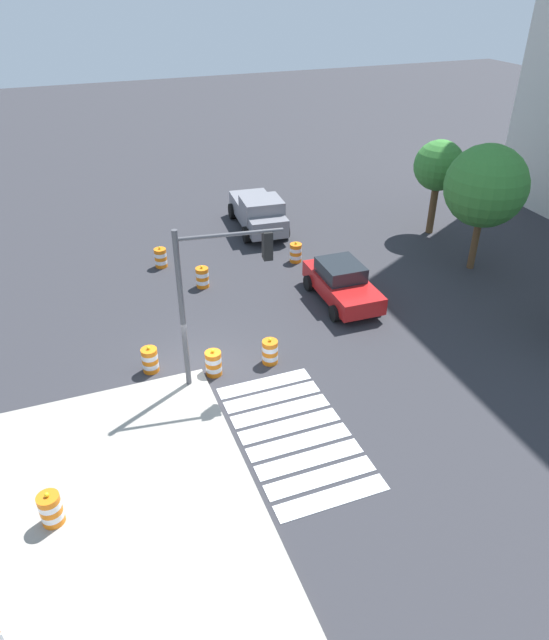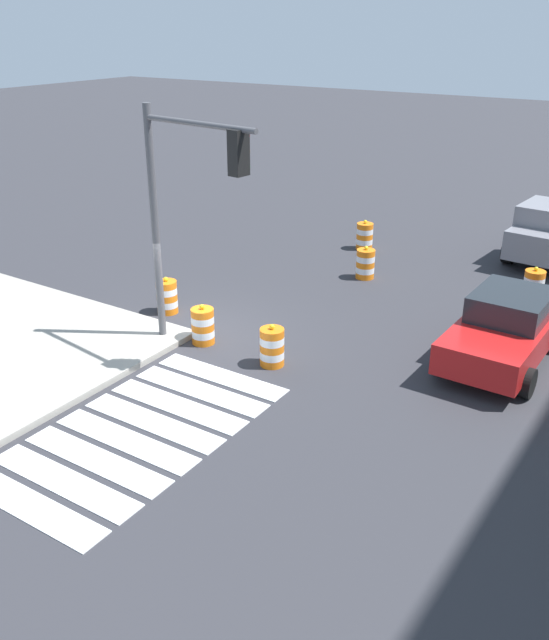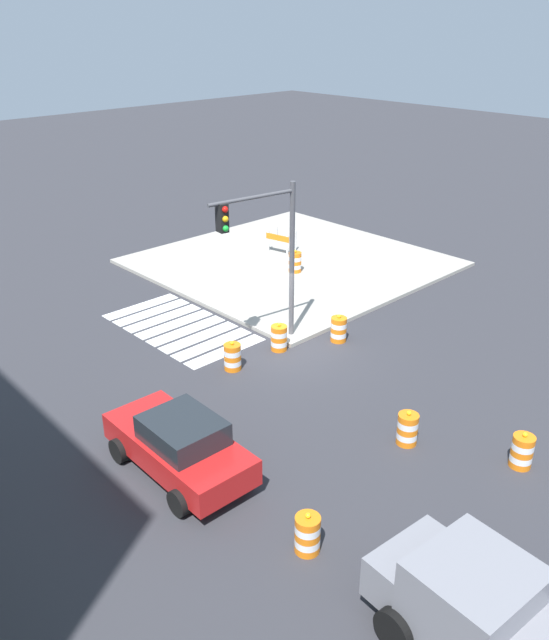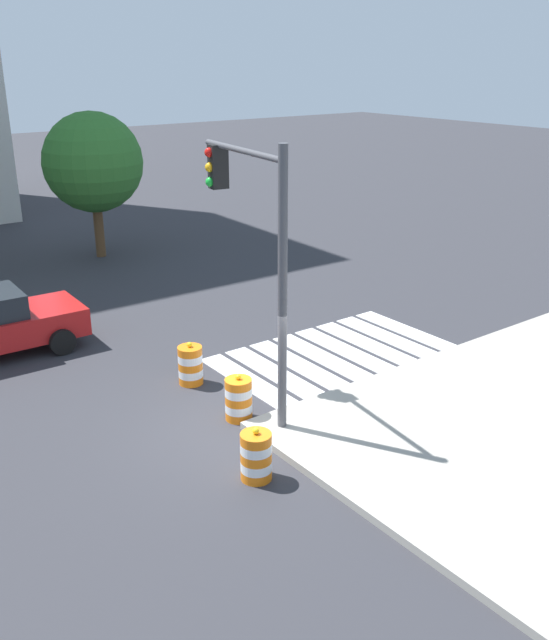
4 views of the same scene
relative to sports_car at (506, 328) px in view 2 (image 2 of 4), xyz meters
The scene contains 10 objects.
ground_plane 7.41m from the sports_car, 67.20° to the right, with size 120.00×120.00×0.00m, color #2D2D33.
crosswalk_stripes 8.52m from the sports_car, 36.05° to the right, with size 5.85×3.20×0.02m.
sports_car is the anchor object (origin of this frame).
traffic_barrel_near_corner 8.70m from the sports_car, 132.27° to the right, with size 0.56×0.56×1.02m.
traffic_barrel_crosswalk_end 4.13m from the sports_car, behind, with size 0.56×0.56×1.02m.
traffic_barrel_median_near 6.08m from the sports_car, 122.28° to the right, with size 0.56×0.56×1.02m.
traffic_barrel_median_far 8.68m from the sports_car, 75.96° to the right, with size 0.56×0.56×1.02m.
traffic_barrel_far_curb 5.38m from the sports_car, 54.42° to the right, with size 0.56×0.56×1.02m.
traffic_barrel_lane_center 7.13m from the sports_car, 64.43° to the right, with size 0.56×0.56×1.02m.
traffic_light_pole 7.85m from the sports_car, 60.15° to the right, with size 0.65×3.27×5.50m.
Camera 2 is at (11.99, 10.10, 7.33)m, focal length 38.44 mm.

